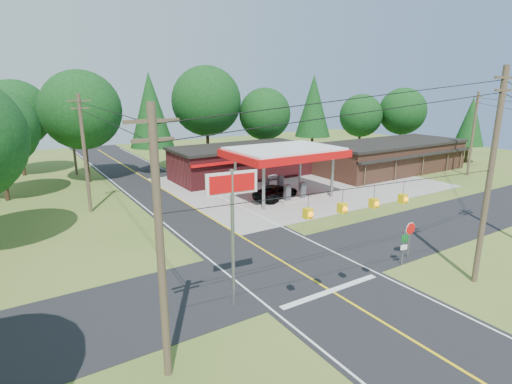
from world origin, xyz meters
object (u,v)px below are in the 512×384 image
gas_canopy (284,154)px  sedan_car (264,173)px  octagonal_stop_sign (410,232)px  big_stop_sign (232,207)px  suv_car (276,192)px

gas_canopy → sedan_car: gas_canopy is taller
octagonal_stop_sign → sedan_car: bearing=78.2°
big_stop_sign → octagonal_stop_sign: 12.49m
sedan_car → big_stop_sign: big_stop_sign is taller
gas_canopy → big_stop_sign: (-14.00, -15.01, 0.81)m
gas_canopy → big_stop_sign: 20.54m
octagonal_stop_sign → gas_canopy: bearing=82.9°
gas_canopy → octagonal_stop_sign: 16.33m
gas_canopy → suv_car: gas_canopy is taller
suv_car → big_stop_sign: size_ratio=0.72×
suv_car → sedan_car: size_ratio=1.39×
big_stop_sign → octagonal_stop_sign: size_ratio=2.86×
gas_canopy → octagonal_stop_sign: bearing=-97.1°
big_stop_sign → gas_canopy: bearing=47.0°
gas_canopy → sedan_car: size_ratio=2.99×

